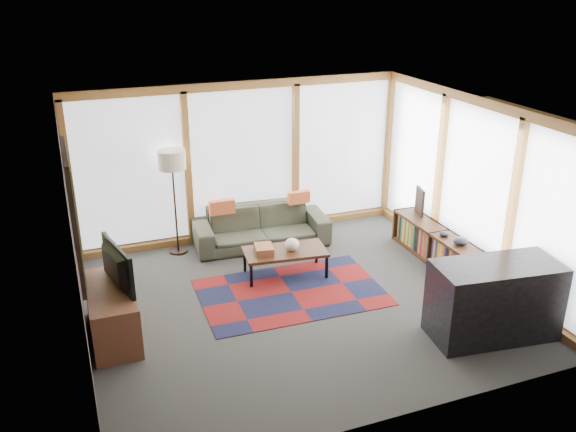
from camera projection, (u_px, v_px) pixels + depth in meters
name	position (u px, v px, depth m)	size (l,w,h in m)	color
ground	(299.00, 301.00, 8.29)	(5.50, 5.50, 0.00)	#31312E
room_envelope	(317.00, 177.00, 8.36)	(5.52, 5.02, 2.62)	#3D312C
rug	(291.00, 292.00, 8.51)	(2.52, 1.62, 0.01)	maroon
sofa	(261.00, 226.00, 9.89)	(2.16, 0.84, 0.63)	#333526
pillow_left	(222.00, 207.00, 9.53)	(0.40, 0.12, 0.22)	#D45E2D
pillow_right	(299.00, 197.00, 9.97)	(0.36, 0.11, 0.20)	#D45E2D
floor_lamp	(175.00, 202.00, 9.43)	(0.42, 0.42, 1.68)	black
coffee_table	(285.00, 263.00, 8.93)	(1.19, 0.60, 0.40)	black
book_stack	(264.00, 249.00, 8.77)	(0.26, 0.32, 0.11)	brown
vase	(292.00, 244.00, 8.82)	(0.22, 0.22, 0.19)	#EDE3CC
bookshelf	(438.00, 247.00, 9.29)	(0.38, 2.09, 0.52)	black
bowl_a	(461.00, 241.00, 8.73)	(0.21, 0.21, 0.11)	black
bowl_b	(444.00, 234.00, 9.01)	(0.15, 0.15, 0.07)	black
shelf_picture	(420.00, 201.00, 9.77)	(0.04, 0.33, 0.43)	black
tv_console	(112.00, 313.00, 7.39)	(0.54, 1.29, 0.65)	brown
television	(110.00, 267.00, 7.21)	(0.94, 0.12, 0.54)	black
bar_counter	(494.00, 300.00, 7.36)	(1.51, 0.71, 0.96)	black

